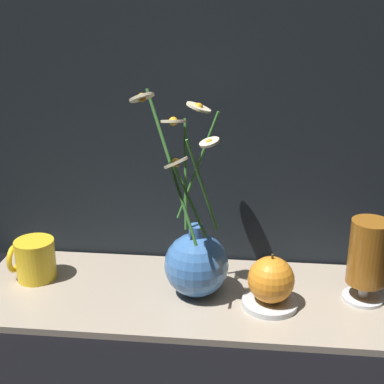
% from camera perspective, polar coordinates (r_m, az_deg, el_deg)
% --- Properties ---
extents(ground_plane, '(6.00, 6.00, 0.00)m').
position_cam_1_polar(ground_plane, '(0.97, -0.20, -11.29)').
color(ground_plane, black).
extents(shelf, '(0.77, 0.27, 0.01)m').
position_cam_1_polar(shelf, '(0.97, -0.20, -10.99)').
color(shelf, tan).
rests_on(shelf, ground_plane).
extents(vase_with_flowers, '(0.15, 0.20, 0.37)m').
position_cam_1_polar(vase_with_flowers, '(0.93, 0.40, -7.27)').
color(vase_with_flowers, '#3F72B7').
rests_on(vase_with_flowers, shelf).
extents(yellow_mug, '(0.08, 0.07, 0.08)m').
position_cam_1_polar(yellow_mug, '(1.04, -16.47, -6.92)').
color(yellow_mug, yellow).
rests_on(yellow_mug, shelf).
extents(tea_glass, '(0.07, 0.07, 0.15)m').
position_cam_1_polar(tea_glass, '(0.96, 18.24, -6.45)').
color(tea_glass, silver).
rests_on(tea_glass, shelf).
extents(saucer_plate, '(0.10, 0.10, 0.01)m').
position_cam_1_polar(saucer_plate, '(0.94, 8.29, -11.61)').
color(saucer_plate, silver).
rests_on(saucer_plate, shelf).
extents(orange_fruit, '(0.08, 0.08, 0.09)m').
position_cam_1_polar(orange_fruit, '(0.92, 8.43, -9.24)').
color(orange_fruit, orange).
rests_on(orange_fruit, saucer_plate).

